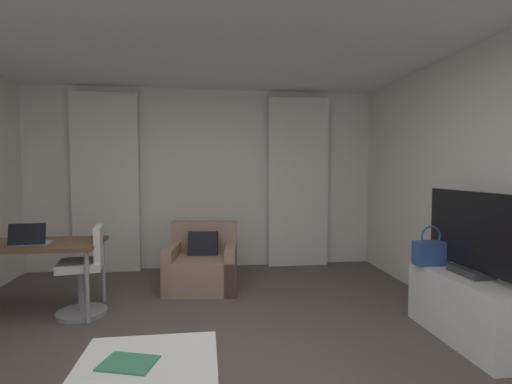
% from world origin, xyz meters
% --- Properties ---
extents(ground_plane, '(12.00, 12.00, 0.00)m').
position_xyz_m(ground_plane, '(0.00, 0.00, 0.00)').
color(ground_plane, '#564C47').
extents(wall_window, '(5.12, 0.06, 2.60)m').
position_xyz_m(wall_window, '(0.00, 3.03, 1.30)').
color(wall_window, silver).
rests_on(wall_window, ground).
extents(curtain_left_panel, '(0.90, 0.06, 2.50)m').
position_xyz_m(curtain_left_panel, '(-1.38, 2.90, 1.25)').
color(curtain_left_panel, silver).
rests_on(curtain_left_panel, ground).
extents(curtain_right_panel, '(0.90, 0.06, 2.50)m').
position_xyz_m(curtain_right_panel, '(1.38, 2.90, 1.25)').
color(curtain_right_panel, silver).
rests_on(curtain_right_panel, ground).
extents(armchair, '(0.91, 0.85, 0.78)m').
position_xyz_m(armchair, '(-0.04, 2.00, 0.27)').
color(armchair, '#997A66').
rests_on(armchair, ground).
extents(desk, '(1.32, 0.67, 0.72)m').
position_xyz_m(desk, '(-1.71, 1.35, 0.66)').
color(desk, brown).
rests_on(desk, ground).
extents(desk_chair, '(0.48, 0.48, 0.88)m').
position_xyz_m(desk_chair, '(-1.19, 1.30, 0.39)').
color(desk_chair, gray).
rests_on(desk_chair, ground).
extents(laptop, '(0.34, 0.27, 0.22)m').
position_xyz_m(laptop, '(-1.66, 1.24, 0.77)').
color(laptop, '#ADADB2').
rests_on(laptop, desk).
extents(magazine_open, '(0.33, 0.27, 0.01)m').
position_xyz_m(magazine_open, '(-0.41, -0.58, 0.42)').
color(magazine_open, '#387F5B').
rests_on(magazine_open, coffee_table).
extents(tv_console, '(0.49, 1.13, 0.56)m').
position_xyz_m(tv_console, '(2.22, 0.26, 0.28)').
color(tv_console, white).
rests_on(tv_console, ground).
extents(tv_flatscreen, '(0.20, 1.09, 0.71)m').
position_xyz_m(tv_flatscreen, '(2.22, 0.29, 0.89)').
color(tv_flatscreen, '#333338').
rests_on(tv_flatscreen, tv_console).
extents(handbag_primary, '(0.30, 0.14, 0.37)m').
position_xyz_m(handbag_primary, '(2.08, 0.65, 0.68)').
color(handbag_primary, '#335193').
rests_on(handbag_primary, tv_console).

